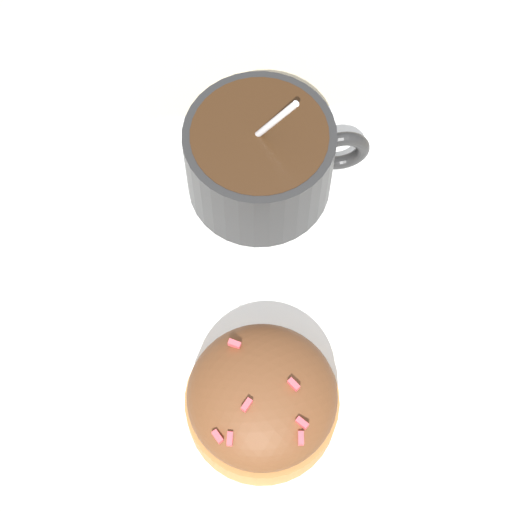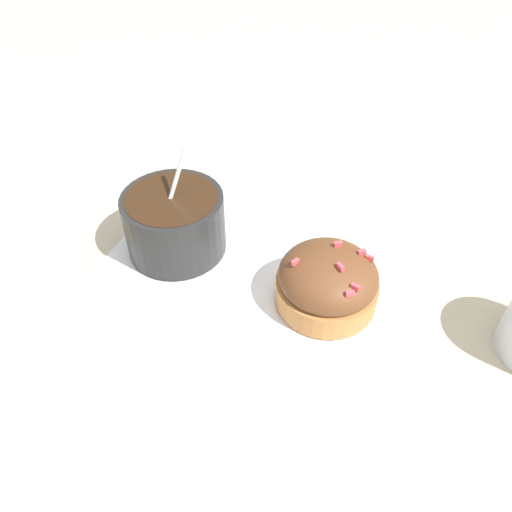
# 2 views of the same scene
# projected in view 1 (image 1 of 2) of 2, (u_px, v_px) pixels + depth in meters

# --- Properties ---
(ground_plane) EXTENTS (3.00, 3.00, 0.00)m
(ground_plane) POSITION_uv_depth(u_px,v_px,m) (260.00, 290.00, 0.55)
(ground_plane) COLOR #C6B793
(paper_napkin) EXTENTS (0.28, 0.26, 0.00)m
(paper_napkin) POSITION_uv_depth(u_px,v_px,m) (260.00, 289.00, 0.55)
(paper_napkin) COLOR white
(paper_napkin) RESTS_ON ground_plane
(coffee_cup) EXTENTS (0.10, 0.12, 0.10)m
(coffee_cup) POSITION_uv_depth(u_px,v_px,m) (261.00, 158.00, 0.55)
(coffee_cup) COLOR black
(coffee_cup) RESTS_ON paper_napkin
(frosted_pastry) EXTENTS (0.09, 0.09, 0.06)m
(frosted_pastry) POSITION_uv_depth(u_px,v_px,m) (262.00, 400.00, 0.49)
(frosted_pastry) COLOR #B2753D
(frosted_pastry) RESTS_ON paper_napkin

